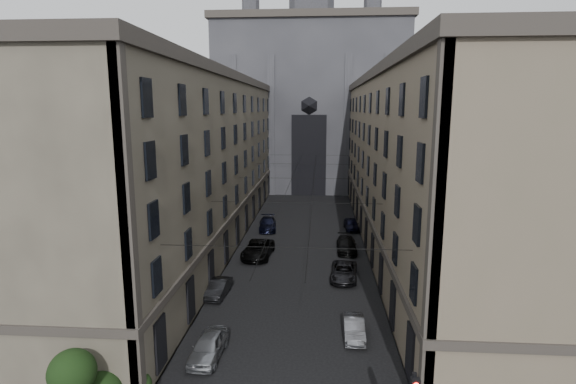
% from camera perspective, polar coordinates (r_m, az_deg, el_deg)
% --- Properties ---
extents(sidewalk_left, '(7.00, 80.00, 0.15)m').
position_cam_1_polar(sidewalk_left, '(53.43, -9.58, -5.88)').
color(sidewalk_left, '#383533').
rests_on(sidewalk_left, ground).
extents(sidewalk_right, '(7.00, 80.00, 0.15)m').
position_cam_1_polar(sidewalk_right, '(52.68, 13.36, -6.26)').
color(sidewalk_right, '#383533').
rests_on(sidewalk_right, ground).
extents(building_left, '(13.60, 60.60, 18.85)m').
position_cam_1_polar(building_left, '(52.38, -13.03, 4.02)').
color(building_left, '#4B463A').
rests_on(building_left, ground).
extents(building_right, '(13.60, 60.60, 18.85)m').
position_cam_1_polar(building_right, '(51.40, 17.04, 3.71)').
color(building_right, brown).
rests_on(building_right, ground).
extents(gothic_tower, '(35.00, 23.00, 58.00)m').
position_cam_1_polar(gothic_tower, '(88.78, 2.90, 12.32)').
color(gothic_tower, '#2D2D33').
rests_on(gothic_tower, ground).
extents(tram_wires, '(14.00, 60.00, 0.43)m').
position_cam_1_polar(tram_wires, '(50.04, 1.83, 1.57)').
color(tram_wires, black).
rests_on(tram_wires, ground).
extents(car_left_near, '(1.95, 4.42, 1.48)m').
position_cam_1_polar(car_left_near, '(29.46, -10.08, -18.72)').
color(car_left_near, gray).
rests_on(car_left_near, ground).
extents(car_left_midnear, '(1.65, 4.02, 1.29)m').
position_cam_1_polar(car_left_midnear, '(37.85, -8.81, -11.97)').
color(car_left_midnear, black).
rests_on(car_left_midnear, ground).
extents(car_left_midfar, '(3.10, 6.05, 1.64)m').
position_cam_1_polar(car_left_midfar, '(46.56, -3.85, -7.28)').
color(car_left_midfar, black).
rests_on(car_left_midfar, ground).
extents(car_left_far, '(2.57, 5.31, 1.49)m').
position_cam_1_polar(car_left_far, '(56.67, -2.61, -4.08)').
color(car_left_far, black).
rests_on(car_left_far, ground).
extents(car_right_near, '(1.38, 3.89, 1.28)m').
position_cam_1_polar(car_right_near, '(31.64, 8.37, -16.69)').
color(car_right_near, slate).
rests_on(car_right_near, ground).
extents(car_right_midnear, '(2.71, 5.16, 1.38)m').
position_cam_1_polar(car_right_midnear, '(41.07, 7.12, -10.01)').
color(car_right_midnear, black).
rests_on(car_right_midnear, ground).
extents(car_right_midfar, '(2.05, 5.03, 1.46)m').
position_cam_1_polar(car_right_midfar, '(48.63, 7.45, -6.67)').
color(car_right_midfar, black).
rests_on(car_right_midfar, ground).
extents(car_right_far, '(1.95, 4.32, 1.44)m').
position_cam_1_polar(car_right_far, '(57.15, 8.05, -4.08)').
color(car_right_far, black).
rests_on(car_right_far, ground).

